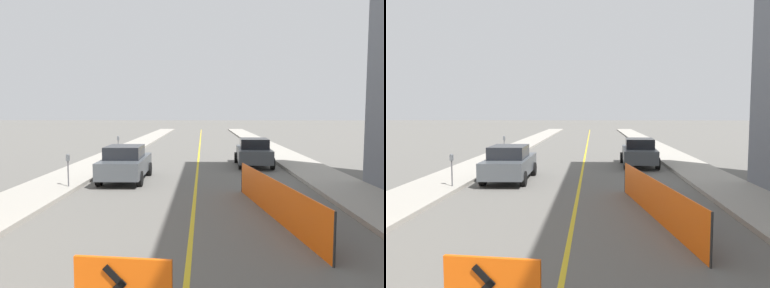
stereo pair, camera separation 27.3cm
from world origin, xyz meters
TOP-DOWN VIEW (x-y plane):
  - lane_stripe at (0.00, 37.18)m, footprint 0.12×74.36m
  - sidewalk_left at (-5.89, 37.18)m, footprint 2.44×74.36m
  - sidewalk_right at (5.89, 37.18)m, footprint 2.44×74.36m
  - arrow_barricade_primary at (-0.75, 13.68)m, footprint 1.30×0.18m
  - safety_mesh_fence at (2.35, 19.82)m, footprint 1.14×7.10m
  - parked_car_curb_near at (-3.18, 25.59)m, footprint 1.94×4.33m
  - parked_car_curb_mid at (3.18, 30.35)m, footprint 2.03×4.39m
  - parking_meter_near_curb at (-5.02, 23.47)m, footprint 0.12×0.11m
  - parking_meter_far_curb at (-5.02, 32.23)m, footprint 0.12×0.11m

SIDE VIEW (x-z plane):
  - lane_stripe at x=0.00m, z-range 0.00..0.01m
  - sidewalk_left at x=-5.89m, z-range 0.00..0.15m
  - sidewalk_right at x=5.89m, z-range 0.00..0.15m
  - safety_mesh_fence at x=2.35m, z-range 0.00..1.14m
  - parked_car_curb_near at x=-3.18m, z-range 0.00..1.59m
  - parked_car_curb_mid at x=3.18m, z-range 0.00..1.59m
  - arrow_barricade_primary at x=-0.75m, z-range 0.24..1.45m
  - parking_meter_near_curb at x=-5.02m, z-range 0.42..1.71m
  - parking_meter_far_curb at x=-5.02m, z-range 0.44..1.89m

